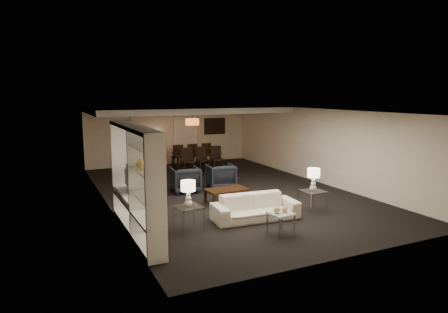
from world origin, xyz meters
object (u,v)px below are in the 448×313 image
Objects in this scene: sofa at (255,207)px; marble_table at (281,223)px; side_table_left at (189,218)px; armchair_left at (185,180)px; floor_lamp at (158,149)px; vase_amber at (140,163)px; chair_fr at (204,154)px; dining_table at (197,161)px; chair_nl at (188,161)px; pendant_light at (192,122)px; side_table_right at (313,201)px; floor_speaker at (154,183)px; chair_nm at (203,160)px; television at (127,179)px; chair_fm at (191,155)px; armchair_right at (221,176)px; table_lamp_left at (188,194)px; coffee_table at (227,196)px; vase_blue at (151,197)px; chair_fl at (177,156)px; chair_nr at (217,159)px; table_lamp_right at (313,180)px.

sofa is 1.10m from marble_table.
armchair_left is at bearing 71.57° from side_table_left.
vase_amber is at bearing -108.12° from floor_lamp.
sofa is 2.14× the size of chair_fr.
chair_nl reaches higher than dining_table.
armchair_left is at bearing 57.16° from chair_fr.
pendant_light reaches higher than side_table_right.
chair_nm is (2.78, 3.13, -0.01)m from floor_speaker.
chair_fm is at bearing -32.38° from television.
armchair_right is 0.60× the size of floor_lamp.
pendant_light is 6.87m from table_lamp_left.
marble_table is at bearing 89.49° from armchair_right.
sofa is at bearing 90.00° from marble_table.
armchair_right reaches higher than coffee_table.
armchair_left is 1.49× the size of side_table_right.
armchair_left is 4.42m from vase_amber.
dining_table reaches higher than sofa.
side_table_left is at bearing -136.74° from coffee_table.
vase_blue is 0.12× the size of floor_lamp.
pendant_light is at bearing 68.47° from side_table_left.
pendant_light is at bearing 55.43° from chair_nl.
chair_fl reaches higher than marble_table.
vase_amber is 7.16m from chair_nl.
vase_blue reaches higher than table_lamp_left.
armchair_left is 4.75m from floor_lamp.
chair_nr is at bearing 115.27° from chair_fm.
chair_fr is at bearing 90.29° from table_lamp_right.
chair_fl reaches higher than armchair_left.
floor_speaker is 1.03× the size of chair_nm.
coffee_table is 5.89m from chair_fr.
armchair_right reaches higher than side_table_right.
pendant_light reaches higher than sofa.
chair_fl is at bearing -80.76° from armchair_right.
dining_table is (0.28, 0.28, -1.59)m from pendant_light.
chair_fl is at bearing 90.78° from sofa.
floor_speaker reaches higher than dining_table.
chair_fl is (1.06, 3.94, 0.10)m from armchair_left.
vase_blue is 9.49m from chair_fr.
coffee_table is at bearing 94.44° from sofa.
table_lamp_left reaches higher than chair_fr.
vase_amber is (-3.42, -3.61, 1.26)m from armchair_right.
coffee_table is 2.40× the size of marble_table.
chair_nr is (4.46, 4.78, -0.55)m from television.
marble_table is at bearing -32.91° from table_lamp_left.
chair_nl reaches higher than side_table_left.
pendant_light reaches higher than chair_nm.
floor_lamp reaches higher than sofa.
floor_speaker is at bearing 74.16° from vase_blue.
sofa is 1.78m from table_lamp_left.
chair_nl is (1.06, 2.64, 0.10)m from armchair_left.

